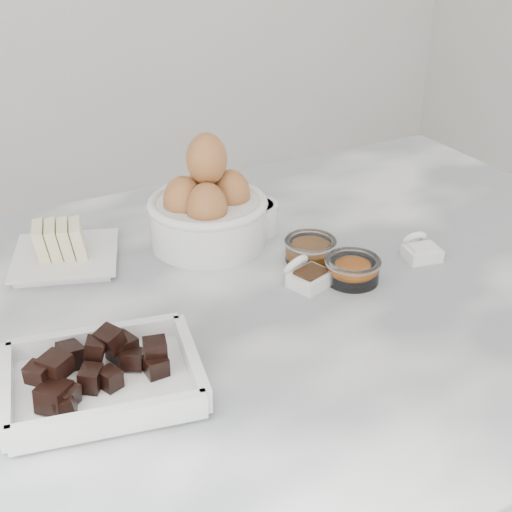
{
  "coord_description": "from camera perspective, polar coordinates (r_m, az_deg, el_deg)",
  "views": [
    {
      "loc": [
        -0.36,
        -0.68,
        1.42
      ],
      "look_at": [
        0.02,
        0.03,
        0.98
      ],
      "focal_mm": 50.0,
      "sensor_mm": 36.0,
      "label": 1
    }
  ],
  "objects": [
    {
      "name": "vanilla_spoon",
      "position": [
        0.93,
        4.09,
        -1.53
      ],
      "size": [
        0.06,
        0.07,
        0.04
      ],
      "color": "white",
      "rests_on": "marble_slab"
    },
    {
      "name": "egg_bowl",
      "position": [
        1.02,
        -3.9,
        3.77
      ],
      "size": [
        0.17,
        0.17,
        0.16
      ],
      "color": "white",
      "rests_on": "marble_slab"
    },
    {
      "name": "butter_plate",
      "position": [
        1.01,
        -15.19,
        0.49
      ],
      "size": [
        0.18,
        0.18,
        0.06
      ],
      "color": "white",
      "rests_on": "marble_slab"
    },
    {
      "name": "sugar_ramekin",
      "position": [
        1.06,
        -0.21,
        3.2
      ],
      "size": [
        0.07,
        0.07,
        0.04
      ],
      "color": "white",
      "rests_on": "marble_slab"
    },
    {
      "name": "marble_slab",
      "position": [
        0.92,
        -0.23,
        -4.37
      ],
      "size": [
        1.2,
        0.8,
        0.04
      ],
      "primitive_type": "cube",
      "color": "white",
      "rests_on": "cabinet"
    },
    {
      "name": "honey_bowl",
      "position": [
        0.99,
        4.36,
        0.56
      ],
      "size": [
        0.07,
        0.07,
        0.03
      ],
      "color": "white",
      "rests_on": "marble_slab"
    },
    {
      "name": "zest_bowl",
      "position": [
        0.94,
        7.72,
        -1.01
      ],
      "size": [
        0.07,
        0.07,
        0.03
      ],
      "color": "white",
      "rests_on": "marble_slab"
    },
    {
      "name": "salt_spoon",
      "position": [
        1.02,
        13.0,
        0.53
      ],
      "size": [
        0.05,
        0.06,
        0.04
      ],
      "color": "white",
      "rests_on": "marble_slab"
    },
    {
      "name": "chocolate_dish",
      "position": [
        0.75,
        -12.22,
        -9.29
      ],
      "size": [
        0.23,
        0.19,
        0.05
      ],
      "color": "white",
      "rests_on": "marble_slab"
    }
  ]
}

